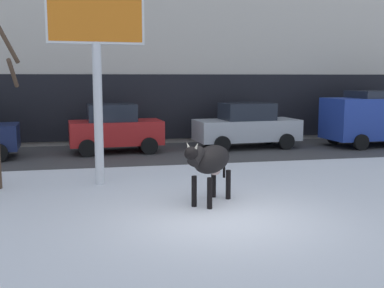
% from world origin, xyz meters
% --- Properties ---
extents(ground_plane, '(120.00, 120.00, 0.00)m').
position_xyz_m(ground_plane, '(0.00, 0.00, 0.00)').
color(ground_plane, white).
extents(road_strip, '(60.00, 5.60, 0.01)m').
position_xyz_m(road_strip, '(0.00, 8.96, 0.00)').
color(road_strip, '#423F3F').
rests_on(road_strip, ground).
extents(building_facade, '(44.00, 6.10, 13.00)m').
position_xyz_m(building_facade, '(0.00, 14.48, 6.48)').
color(building_facade, beige).
rests_on(building_facade, ground).
extents(cow_black, '(1.55, 1.71, 1.54)m').
position_xyz_m(cow_black, '(0.05, 1.23, 0.99)').
color(cow_black, black).
rests_on(cow_black, ground).
extents(billboard, '(2.53, 0.39, 5.56)m').
position_xyz_m(billboard, '(-2.41, 3.79, 4.31)').
color(billboard, silver).
rests_on(billboard, ground).
extents(car_red_hatchback, '(3.61, 2.11, 1.86)m').
position_xyz_m(car_red_hatchback, '(-1.72, 9.32, 0.93)').
color(car_red_hatchback, red).
rests_on(car_red_hatchback, ground).
extents(car_silver_sedan, '(4.31, 2.21, 1.84)m').
position_xyz_m(car_silver_sedan, '(3.61, 9.42, 0.91)').
color(car_silver_sedan, '#B7BABF').
rests_on(car_silver_sedan, ground).
extents(car_blue_van, '(4.72, 2.36, 2.32)m').
position_xyz_m(car_blue_van, '(9.31, 8.90, 1.24)').
color(car_blue_van, '#233D9E').
rests_on(car_blue_van, ground).
extents(pedestrian_near_billboard, '(0.36, 0.24, 1.73)m').
position_xyz_m(pedestrian_near_billboard, '(-5.36, 11.79, 0.88)').
color(pedestrian_near_billboard, '#282833').
rests_on(pedestrian_near_billboard, ground).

